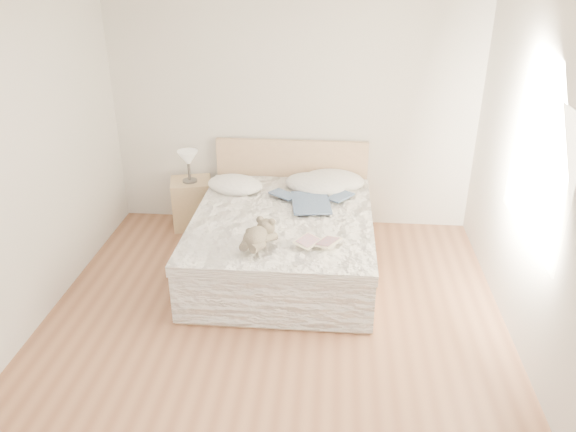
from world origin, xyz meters
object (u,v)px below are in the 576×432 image
Objects in this scene: bed at (284,238)px; photo_book at (242,189)px; teddy_bear at (256,244)px; nightstand at (193,203)px; table_lamp at (188,160)px; childrens_book at (318,242)px.

bed reaches higher than photo_book.
nightstand is at bearing 137.14° from teddy_bear.
childrens_book is (1.48, -1.44, -0.19)m from table_lamp.
teddy_bear is (-0.52, -0.12, 0.02)m from childrens_book.
table_lamp is at bearing 137.65° from teddy_bear.
photo_book is (0.64, -0.32, -0.19)m from table_lamp.
nightstand is 1.66× the size of photo_book.
table_lamp reaches higher than photo_book.
bed is at bearing 94.11° from teddy_bear.
teddy_bear reaches higher than childrens_book.
photo_book is at bearing 158.63° from childrens_book.
teddy_bear is at bearing -58.30° from table_lamp.
bed is at bearing -80.00° from photo_book.
bed is 0.74m from photo_book.
table_lamp is at bearing -91.74° from nightstand.
table_lamp is at bearing 167.64° from childrens_book.
table_lamp is (-0.00, -0.03, 0.54)m from nightstand.
bed is at bearing 150.13° from childrens_book.
table_lamp is 1.84m from teddy_bear.
photo_book is (0.64, -0.35, 0.35)m from nightstand.
photo_book is at bearing -28.44° from nightstand.
childrens_book is at bearing 28.70° from teddy_bear.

